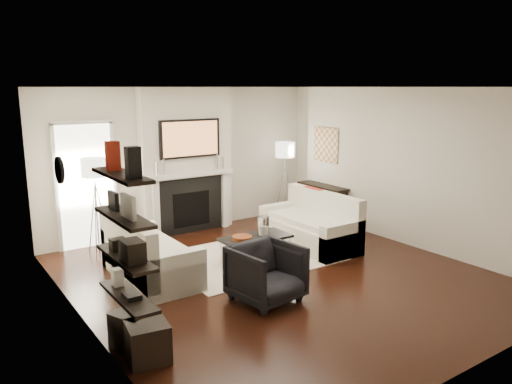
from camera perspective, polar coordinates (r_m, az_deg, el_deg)
room_envelope at (r=6.99m, az=2.80°, el=0.77°), size 6.00×6.00×6.00m
chimney_breast at (r=9.40m, az=-7.92°, el=3.55°), size 1.80×0.25×2.70m
fireplace_surround at (r=9.44m, az=-7.41°, el=-1.53°), size 1.30×0.02×1.04m
firebox at (r=9.45m, az=-7.38°, el=-1.95°), size 0.75×0.02×0.65m
mantel_pilaster_l at (r=9.11m, az=-11.35°, el=-1.97°), size 0.12×0.08×1.10m
mantel_pilaster_r at (r=9.75m, az=-3.57°, el=-0.85°), size 0.12×0.08×1.10m
mantel_shelf at (r=9.28m, az=-7.36°, el=2.01°), size 1.70×0.18×0.07m
tv_body at (r=9.21m, az=-7.54°, el=6.08°), size 1.20×0.06×0.70m
tv_screen at (r=9.18m, az=-7.45°, el=6.07°), size 1.10×0.00×0.62m
candlestick_l_tall at (r=9.02m, az=-10.53°, el=2.82°), size 0.04×0.04×0.30m
candlestick_l_short at (r=8.98m, az=-11.28°, el=2.55°), size 0.04×0.04×0.24m
candlestick_r_tall at (r=9.52m, az=-4.48°, el=3.45°), size 0.04×0.04×0.30m
candlestick_r_short at (r=9.59m, az=-3.80°, el=3.34°), size 0.04×0.04×0.24m
hallway_panel at (r=8.89m, az=-18.87°, el=0.58°), size 0.90×0.02×2.10m
door_trim_l at (r=8.76m, az=-21.84°, el=0.19°), size 0.06×0.06×2.16m
door_trim_r at (r=9.01m, az=-15.90°, el=0.90°), size 0.06×0.06×2.16m
door_trim_top at (r=8.74m, az=-19.31°, el=7.51°), size 1.02×0.06×0.06m
rug at (r=8.12m, az=-0.85°, el=-7.47°), size 2.60×2.00×0.01m
loveseat_left_base at (r=7.39m, az=-11.92°, el=-8.03°), size 0.85×1.80×0.42m
loveseat_left_back at (r=7.18m, az=-14.51°, el=-6.10°), size 0.18×1.80×0.80m
loveseat_left_arm_n at (r=6.67m, az=-9.21°, el=-9.35°), size 0.85×0.18×0.60m
loveseat_left_arm_s at (r=8.08m, az=-14.20°, el=-5.73°), size 0.85×0.18×0.60m
loveseat_left_cushion at (r=7.33m, az=-11.65°, el=-6.05°), size 0.63×1.44×0.10m
pillow_left_orange at (r=7.39m, az=-15.40°, el=-3.98°), size 0.10×0.42×0.42m
pillow_left_charcoal at (r=6.85m, az=-13.71°, el=-5.23°), size 0.10×0.40×0.40m
loveseat_right_base at (r=8.68m, az=6.08°, el=-4.83°), size 0.85×1.80×0.42m
loveseat_right_back at (r=8.81m, az=7.78°, el=-2.49°), size 0.18×1.80×0.80m
loveseat_right_arm_n at (r=8.08m, az=9.85°, el=-5.54°), size 0.85×0.18×0.60m
loveseat_right_arm_s at (r=9.25m, az=2.82°, el=-3.13°), size 0.85×0.18×0.60m
loveseat_right_cushion at (r=8.57m, az=5.87°, el=-3.22°), size 0.63×1.44×0.10m
pillow_right_orange at (r=8.98m, az=6.53°, el=-0.84°), size 0.10×0.42×0.42m
pillow_right_charcoal at (r=8.55m, az=9.17°, el=-1.63°), size 0.10×0.40×0.40m
coffee_table at (r=7.79m, az=-0.05°, el=-5.25°), size 1.10×0.55×0.04m
coffee_leg_nw at (r=7.42m, az=-2.28°, el=-7.86°), size 0.02×0.02×0.38m
coffee_leg_ne at (r=7.97m, az=3.83°, el=-6.47°), size 0.02×0.02×0.38m
coffee_leg_sw at (r=7.78m, az=-4.03°, el=-6.94°), size 0.02×0.02×0.38m
coffee_leg_se at (r=8.30m, az=1.94°, el=-5.69°), size 0.02×0.02×0.38m
hurricane_glass at (r=7.83m, az=0.86°, el=-3.95°), size 0.18×0.18×0.32m
hurricane_candle at (r=7.85m, az=0.85°, el=-4.41°), size 0.10×0.10×0.15m
copper_bowl at (r=7.64m, az=-1.60°, el=-5.24°), size 0.31×0.31×0.05m
armchair at (r=6.44m, az=1.20°, el=-8.96°), size 0.87×0.83×0.81m
lamp_left_post at (r=8.50m, az=-17.69°, el=-2.96°), size 0.02×0.02×1.20m
lamp_left_shade at (r=8.33m, az=-18.05°, el=2.70°), size 0.40×0.40×0.30m
lamp_left_leg_a at (r=8.53m, az=-16.98°, el=-2.87°), size 0.25×0.02×1.23m
lamp_left_leg_b at (r=8.57m, az=-18.23°, el=-2.87°), size 0.14×0.22×1.23m
lamp_left_leg_c at (r=8.40m, az=-17.85°, el=-3.15°), size 0.14×0.22×1.23m
lamp_right_post at (r=10.32m, az=3.30°, el=0.16°), size 0.02×0.02×1.20m
lamp_right_shade at (r=10.19m, az=3.35°, el=4.85°), size 0.40×0.40×0.30m
lamp_right_leg_a at (r=10.39m, az=3.78°, el=0.23°), size 0.25×0.02×1.23m
lamp_right_leg_b at (r=10.37m, az=2.73°, el=0.21°), size 0.14×0.22×1.23m
lamp_right_leg_c at (r=10.22m, az=3.38°, el=0.04°), size 0.14×0.22×1.23m
console_top at (r=10.19m, az=7.63°, el=0.66°), size 0.35×1.20×0.04m
console_leg_n at (r=9.88m, az=9.71°, el=-1.98°), size 0.30×0.04×0.71m
console_leg_s at (r=10.67m, az=5.60°, el=-0.83°), size 0.30×0.04×0.71m
wall_art at (r=10.25m, az=8.00°, el=5.36°), size 0.03×0.70×0.70m
shelf_bottom at (r=5.11m, az=-14.39°, el=-11.50°), size 0.25×1.00×0.03m
shelf_lower at (r=4.97m, az=-14.63°, el=-7.26°), size 0.25×1.00×0.04m
shelf_upper at (r=4.86m, az=-14.88°, el=-2.80°), size 0.25×1.00×0.04m
shelf_top at (r=4.77m, az=-15.13°, el=1.85°), size 0.25×1.00×0.04m
decor_magfile_a at (r=4.46m, az=-13.87°, el=3.28°), size 0.12×0.10×0.28m
decor_magfile_b at (r=4.94m, az=-16.04°, el=3.99°), size 0.12×0.10×0.28m
decor_frame_a at (r=4.71m, az=-14.41°, el=-1.64°), size 0.04×0.30×0.22m
decor_frame_b at (r=5.09m, az=-16.00°, el=-0.96°), size 0.04×0.22×0.18m
decor_wine_rack at (r=4.77m, az=-13.93°, el=-6.56°), size 0.18×0.25×0.20m
decor_box_small at (r=5.14m, az=-15.49°, el=-5.77°), size 0.15×0.12×0.12m
decor_books at (r=5.02m, az=-14.04°, el=-11.43°), size 0.14×0.20×0.05m
decor_box_tall at (r=5.32m, az=-15.54°, el=-9.36°), size 0.10×0.10×0.18m
clock_rim at (r=6.58m, az=-21.56°, el=2.34°), size 0.04×0.34×0.34m
clock_face at (r=6.59m, az=-21.35°, el=2.36°), size 0.01×0.29×0.29m
ottoman_near at (r=5.60m, az=-13.65°, el=-14.95°), size 0.52×0.52×0.40m
ottoman_far at (r=5.32m, az=-12.29°, el=-16.38°), size 0.46×0.46×0.40m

